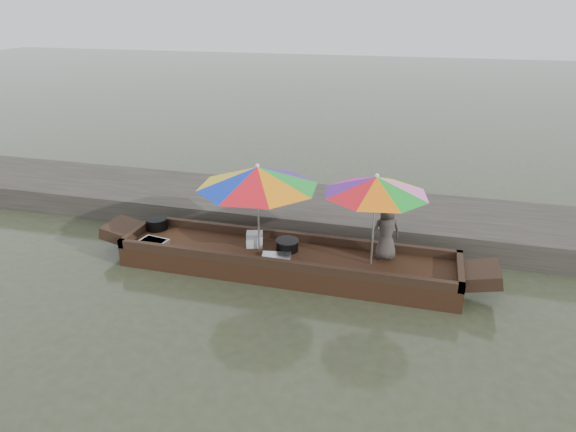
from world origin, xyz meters
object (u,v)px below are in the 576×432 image
(tray_scallop, at_px, (276,257))
(supply_bag, at_px, (255,239))
(umbrella_stern, at_px, (374,220))
(charcoal_grill, at_px, (287,245))
(umbrella_bow, at_px, (258,208))
(boat_hull, at_px, (286,262))
(vendor, at_px, (386,231))
(tray_crayfish, at_px, (153,243))
(cooking_pot, at_px, (157,224))

(tray_scallop, relative_size, supply_bag, 1.72)
(tray_scallop, bearing_deg, umbrella_stern, 9.19)
(charcoal_grill, height_order, umbrella_bow, umbrella_bow)
(boat_hull, height_order, supply_bag, supply_bag)
(boat_hull, distance_m, charcoal_grill, 0.29)
(charcoal_grill, distance_m, vendor, 1.70)
(tray_crayfish, bearing_deg, charcoal_grill, 10.51)
(tray_scallop, relative_size, umbrella_stern, 0.29)
(tray_scallop, height_order, supply_bag, supply_bag)
(tray_crayfish, bearing_deg, umbrella_bow, 9.66)
(tray_crayfish, height_order, umbrella_bow, umbrella_bow)
(cooking_pot, distance_m, vendor, 4.29)
(tray_scallop, distance_m, umbrella_bow, 0.87)
(supply_bag, relative_size, umbrella_bow, 0.14)
(umbrella_bow, relative_size, umbrella_stern, 1.23)
(tray_crayfish, relative_size, charcoal_grill, 1.27)
(vendor, bearing_deg, tray_scallop, -7.05)
(boat_hull, height_order, cooking_pot, cooking_pot)
(cooking_pot, relative_size, tray_scallop, 0.82)
(charcoal_grill, relative_size, supply_bag, 1.36)
(supply_bag, bearing_deg, umbrella_bow, -44.57)
(umbrella_stern, bearing_deg, tray_scallop, -170.81)
(tray_scallop, height_order, charcoal_grill, charcoal_grill)
(cooking_pot, bearing_deg, tray_crayfish, -66.48)
(supply_bag, bearing_deg, umbrella_stern, -3.39)
(tray_crayfish, relative_size, tray_scallop, 1.00)
(boat_hull, xyz_separation_m, cooking_pot, (-2.64, 0.33, 0.28))
(cooking_pot, bearing_deg, vendor, -0.89)
(supply_bag, height_order, umbrella_bow, umbrella_bow)
(vendor, bearing_deg, charcoal_grill, -18.40)
(boat_hull, distance_m, umbrella_bow, 1.07)
(cooking_pot, height_order, tray_scallop, cooking_pot)
(boat_hull, height_order, tray_crayfish, tray_crayfish)
(supply_bag, distance_m, umbrella_bow, 0.67)
(cooking_pot, height_order, supply_bag, supply_bag)
(tray_scallop, distance_m, umbrella_stern, 1.74)
(tray_crayfish, bearing_deg, supply_bag, 14.15)
(cooking_pot, height_order, vendor, vendor)
(vendor, relative_size, umbrella_bow, 0.48)
(cooking_pot, height_order, umbrella_bow, umbrella_bow)
(cooking_pot, relative_size, umbrella_bow, 0.19)
(boat_hull, bearing_deg, supply_bag, 168.79)
(charcoal_grill, height_order, umbrella_stern, umbrella_stern)
(umbrella_bow, bearing_deg, tray_crayfish, -170.34)
(tray_scallop, relative_size, umbrella_bow, 0.24)
(tray_crayfish, xyz_separation_m, charcoal_grill, (2.34, 0.43, 0.04))
(tray_scallop, xyz_separation_m, umbrella_stern, (1.55, 0.25, 0.74))
(tray_crayfish, height_order, tray_scallop, tray_crayfish)
(umbrella_bow, bearing_deg, cooking_pot, 171.20)
(tray_crayfish, xyz_separation_m, umbrella_stern, (3.80, 0.32, 0.73))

